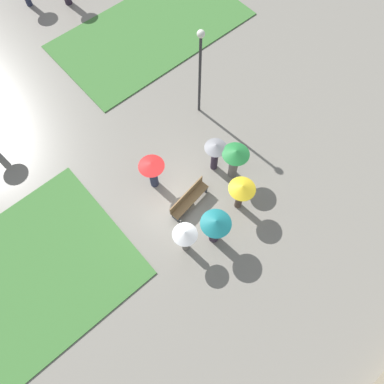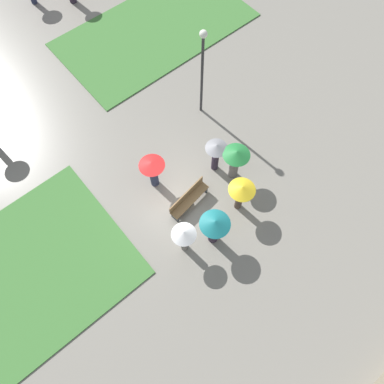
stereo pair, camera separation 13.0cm
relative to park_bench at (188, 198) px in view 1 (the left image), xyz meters
The scene contains 11 objects.
ground_plane 0.82m from the park_bench, 111.20° to the left, with size 90.00×90.00×0.00m, color gray.
lawn_patch_near 7.08m from the park_bench, 166.25° to the left, with size 7.93×6.25×0.06m.
lawn_patch_far 10.51m from the park_bench, 60.01° to the left, with size 10.36×5.75×0.06m.
park_bench is the anchor object (origin of this frame).
lamp_post 5.55m from the park_bench, 43.20° to the left, with size 0.32×0.32×4.65m.
crowd_person_white 2.15m from the park_bench, 134.38° to the right, with size 0.95×0.95×1.85m.
crowd_person_grey 2.24m from the park_bench, 16.44° to the left, with size 0.94×0.94×1.83m.
crowd_person_teal 2.07m from the park_bench, 97.80° to the right, with size 1.18×1.18×1.93m.
crowd_person_yellow 2.29m from the park_bench, 43.86° to the right, with size 1.08×1.08×1.83m.
crowd_person_red 1.91m from the park_bench, 106.56° to the left, with size 1.07×1.07×1.77m.
crowd_person_green 2.54m from the park_bench, ahead, with size 1.13×1.13×1.91m.
Camera 1 is at (-3.90, -5.57, 14.53)m, focal length 35.00 mm.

